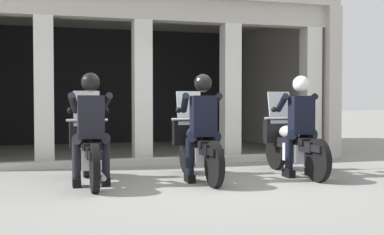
# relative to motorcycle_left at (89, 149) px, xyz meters

# --- Properties ---
(ground_plane) EXTENTS (80.00, 80.00, 0.00)m
(ground_plane) POSITION_rel_motorcycle_left_xyz_m (1.61, 2.63, -0.50)
(ground_plane) COLOR gray
(station_building) EXTENTS (8.45, 5.17, 3.35)m
(station_building) POSITION_rel_motorcycle_left_xyz_m (1.20, 4.85, 1.59)
(station_building) COLOR black
(station_building) RESTS_ON ground
(kerb_strip) EXTENTS (7.95, 0.24, 0.12)m
(kerb_strip) POSITION_rel_motorcycle_left_xyz_m (1.20, 1.79, -0.44)
(kerb_strip) COLOR #B7B5AD
(kerb_strip) RESTS_ON ground
(motorcycle_left) EXTENTS (0.62, 2.04, 1.35)m
(motorcycle_left) POSITION_rel_motorcycle_left_xyz_m (0.00, 0.00, 0.00)
(motorcycle_left) COLOR black
(motorcycle_left) RESTS_ON ground
(police_officer_left) EXTENTS (0.63, 0.61, 1.58)m
(police_officer_left) POSITION_rel_motorcycle_left_xyz_m (-0.00, -0.28, 0.44)
(police_officer_left) COLOR black
(police_officer_left) RESTS_ON ground
(motorcycle_center) EXTENTS (0.62, 2.04, 1.35)m
(motorcycle_center) POSITION_rel_motorcycle_left_xyz_m (1.61, -0.07, 0.00)
(motorcycle_center) COLOR black
(motorcycle_center) RESTS_ON ground
(police_officer_center) EXTENTS (0.63, 0.61, 1.58)m
(police_officer_center) POSITION_rel_motorcycle_left_xyz_m (1.61, -0.35, 0.44)
(police_officer_center) COLOR black
(police_officer_center) RESTS_ON ground
(motorcycle_right) EXTENTS (0.62, 2.04, 1.35)m
(motorcycle_right) POSITION_rel_motorcycle_left_xyz_m (3.23, -0.04, 0.00)
(motorcycle_right) COLOR black
(motorcycle_right) RESTS_ON ground
(police_officer_right) EXTENTS (0.63, 0.61, 1.58)m
(police_officer_right) POSITION_rel_motorcycle_left_xyz_m (3.23, -0.32, 0.44)
(police_officer_right) COLOR black
(police_officer_right) RESTS_ON ground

